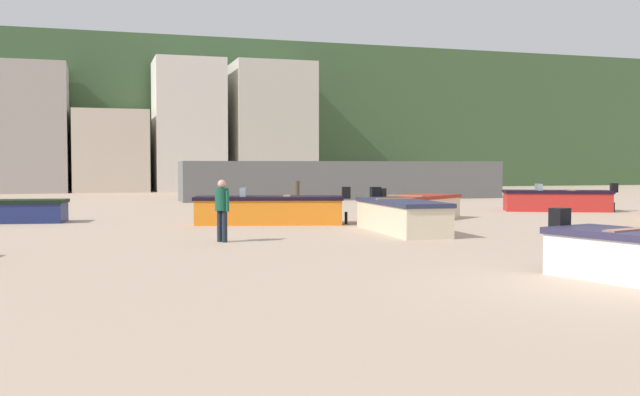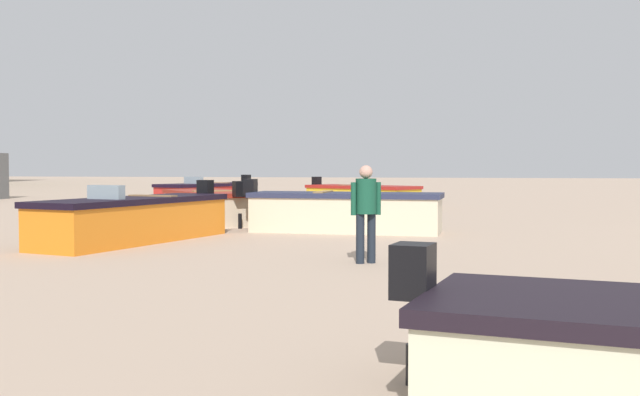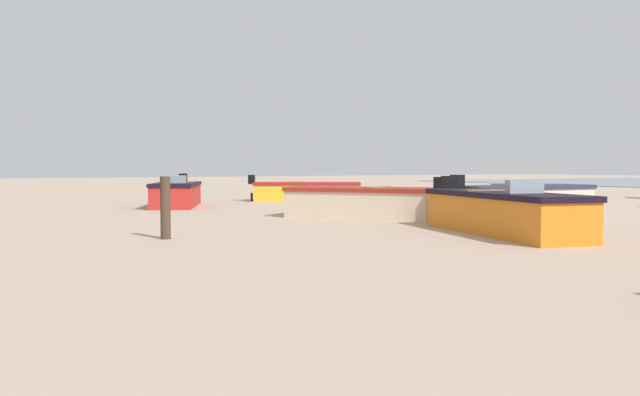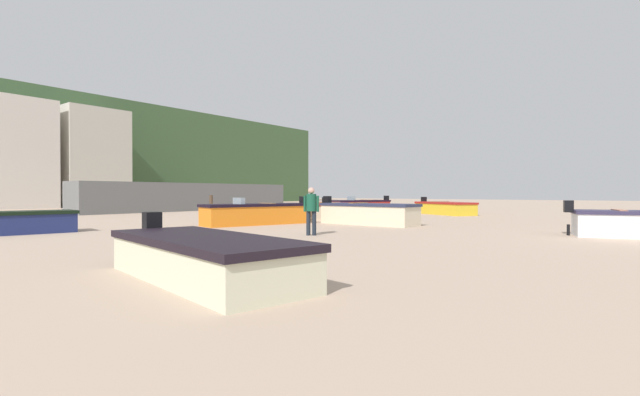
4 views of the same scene
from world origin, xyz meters
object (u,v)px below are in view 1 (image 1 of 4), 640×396
at_px(boat_cream_4, 413,208).
at_px(boat_cream_5, 401,216).
at_px(boat_red_8, 557,200).
at_px(beach_walker_foreground, 222,205).
at_px(mooring_post_near_water, 297,196).
at_px(boat_orange_0, 269,210).
at_px(boat_navy_3, 1,211).

distance_m(boat_cream_4, boat_cream_5, 4.74).
height_order(boat_red_8, beach_walker_foreground, beach_walker_foreground).
bearing_deg(mooring_post_near_water, boat_orange_0, -112.69).
relative_size(boat_orange_0, boat_cream_5, 1.07).
height_order(boat_orange_0, boat_cream_4, boat_orange_0).
bearing_deg(beach_walker_foreground, boat_orange_0, -55.01).
bearing_deg(mooring_post_near_water, boat_navy_3, -163.12).
relative_size(boat_red_8, beach_walker_foreground, 2.90).
bearing_deg(boat_navy_3, boat_orange_0, 79.05).
bearing_deg(beach_walker_foreground, boat_cream_4, -85.44).
distance_m(boat_orange_0, beach_walker_foreground, 5.77).
relative_size(boat_orange_0, mooring_post_near_water, 4.07).
height_order(boat_cream_4, beach_walker_foreground, beach_walker_foreground).
bearing_deg(boat_cream_4, mooring_post_near_water, 164.03).
bearing_deg(boat_navy_3, boat_cream_5, 67.84).
bearing_deg(boat_orange_0, boat_cream_5, -127.54).
xyz_separation_m(boat_orange_0, mooring_post_near_water, (2.83, 6.76, 0.16)).
distance_m(boat_orange_0, mooring_post_near_water, 7.33).
height_order(boat_orange_0, beach_walker_foreground, beach_walker_foreground).
bearing_deg(mooring_post_near_water, beach_walker_foreground, -113.85).
relative_size(boat_cream_5, mooring_post_near_water, 3.80).
bearing_deg(boat_orange_0, boat_cream_4, -73.60).
bearing_deg(boat_orange_0, boat_navy_3, 84.58).
height_order(boat_cream_4, mooring_post_near_water, mooring_post_near_water).
distance_m(mooring_post_near_water, beach_walker_foreground, 13.07).
height_order(boat_cream_5, mooring_post_near_water, mooring_post_near_water).
distance_m(boat_cream_4, boat_red_8, 8.65).
bearing_deg(mooring_post_near_water, boat_cream_5, -88.65).
height_order(boat_navy_3, beach_walker_foreground, beach_walker_foreground).
bearing_deg(beach_walker_foreground, mooring_post_near_water, -53.54).
height_order(mooring_post_near_water, beach_walker_foreground, beach_walker_foreground).
bearing_deg(mooring_post_near_water, boat_cream_4, -69.13).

